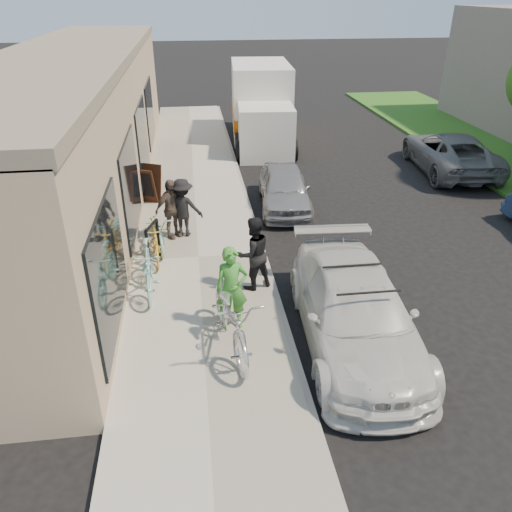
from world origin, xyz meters
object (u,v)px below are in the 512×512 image
sandwich_board (148,184)px  cruiser_bike_c (155,241)px  man_standing (253,253)px  bike_rack (153,240)px  bystander_a (183,208)px  tandem_bike (231,319)px  cruiser_bike_a (148,269)px  woman_rider (232,288)px  sedan_silver (284,188)px  far_car_gray (450,152)px  bystander_b (171,209)px  sedan_white (355,311)px  moving_truck (261,108)px  cruiser_bike_b (158,231)px

sandwich_board → cruiser_bike_c: bearing=-59.5°
sandwich_board → man_standing: bearing=-40.0°
bike_rack → bystander_a: bystander_a is taller
tandem_bike → cruiser_bike_a: bearing=118.3°
woman_rider → bystander_a: size_ratio=1.07×
man_standing → cruiser_bike_c: 2.56m
sedan_silver → cruiser_bike_c: 4.69m
far_car_gray → man_standing: size_ratio=3.08×
bystander_b → cruiser_bike_a: bearing=-135.2°
cruiser_bike_c → sandwich_board: bearing=89.3°
tandem_bike → bystander_a: (-0.80, 4.65, 0.15)m
far_car_gray → cruiser_bike_a: 12.16m
far_car_gray → tandem_bike: bearing=52.7°
sedan_silver → cruiser_bike_c: bearing=-133.9°
cruiser_bike_c → man_standing: bearing=-42.0°
sedan_silver → bystander_a: (-2.90, -1.82, 0.30)m
sedan_silver → woman_rider: size_ratio=2.17×
sedan_white → far_car_gray: sedan_white is taller
moving_truck → cruiser_bike_c: moving_truck is taller
sedan_white → sedan_silver: bearing=94.4°
sandwich_board → far_car_gray: far_car_gray is taller
bike_rack → man_standing: size_ratio=0.63×
sedan_white → cruiser_bike_b: sedan_white is taller
man_standing → bystander_a: size_ratio=1.05×
bike_rack → tandem_bike: 3.55m
cruiser_bike_a → far_car_gray: bearing=31.6°
tandem_bike → sedan_silver: bearing=63.5°
bystander_a → far_car_gray: bearing=-144.6°
sandwich_board → moving_truck: 8.04m
sedan_silver → cruiser_bike_a: size_ratio=1.98×
sandwich_board → moving_truck: moving_truck is taller
sandwich_board → bystander_a: (1.03, -2.46, 0.22)m
sandwich_board → tandem_bike: 7.34m
sedan_silver → cruiser_bike_b: sedan_silver is taller
bystander_a → bystander_b: (-0.29, -0.06, 0.01)m
sedan_white → man_standing: (-1.58, 1.90, 0.26)m
moving_truck → bystander_b: 9.96m
cruiser_bike_a → sedan_silver: bearing=47.3°
sandwich_board → cruiser_bike_a: (0.30, -5.08, -0.00)m
sedan_silver → far_car_gray: 6.82m
moving_truck → sedan_silver: bearing=-88.7°
bike_rack → far_car_gray: (9.91, 5.78, -0.07)m
bystander_a → sandwich_board: bearing=-57.3°
moving_truck → cruiser_bike_b: 10.60m
man_standing → bystander_a: 3.06m
sedan_silver → moving_truck: size_ratio=0.56×
moving_truck → bystander_a: bearing=-105.4°
sedan_white → far_car_gray: size_ratio=0.98×
sedan_white → cruiser_bike_b: size_ratio=2.81×
moving_truck → cruiser_bike_c: size_ratio=4.06×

